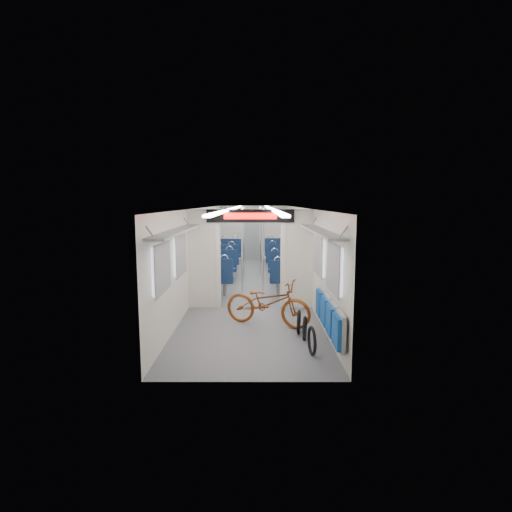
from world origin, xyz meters
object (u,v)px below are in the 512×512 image
at_px(bike_hoop_b, 305,330).
at_px(seat_bay_far_left, 227,254).
at_px(bike_hoop_c, 299,323).
at_px(flip_bench, 329,315).
at_px(stanchion_far_left, 243,242).
at_px(bicycle, 268,303).
at_px(stanchion_near_left, 242,254).
at_px(bike_hoop_a, 312,342).
at_px(seat_bay_near_left, 219,269).
at_px(seat_bay_far_right, 278,253).
at_px(stanchion_near_right, 263,254).
at_px(stanchion_far_right, 260,242).
at_px(seat_bay_near_right, 284,271).

bearing_deg(bike_hoop_b, seat_bay_far_left, 104.43).
bearing_deg(bike_hoop_b, bike_hoop_c, 100.18).
xyz_separation_m(flip_bench, stanchion_far_left, (-1.65, 6.50, 0.57)).
relative_size(bike_hoop_b, bike_hoop_c, 0.98).
height_order(bicycle, stanchion_near_left, stanchion_near_left).
height_order(flip_bench, stanchion_near_left, stanchion_near_left).
xyz_separation_m(bike_hoop_a, stanchion_far_left, (-1.33, 6.79, 0.93)).
height_order(bike_hoop_a, bike_hoop_c, bike_hoop_a).
height_order(seat_bay_near_left, stanchion_far_left, stanchion_far_left).
relative_size(flip_bench, seat_bay_far_left, 0.95).
height_order(seat_bay_far_right, stanchion_near_right, stanchion_near_right).
distance_m(bike_hoop_a, stanchion_near_right, 3.97).
distance_m(seat_bay_far_right, stanchion_near_left, 5.03).
bearing_deg(bicycle, seat_bay_far_left, 33.29).
bearing_deg(seat_bay_far_left, seat_bay_near_left, -90.00).
distance_m(seat_bay_far_left, stanchion_near_left, 4.52).
distance_m(bike_hoop_a, stanchion_far_right, 7.02).
height_order(bicycle, seat_bay_far_left, seat_bay_far_left).
bearing_deg(seat_bay_far_left, stanchion_near_right, -74.39).
bearing_deg(stanchion_near_right, bicycle, -88.35).
distance_m(seat_bay_near_right, stanchion_near_right, 1.49).
distance_m(bike_hoop_b, seat_bay_near_left, 4.77).
bearing_deg(stanchion_far_right, stanchion_far_left, -167.32).
relative_size(stanchion_near_right, stanchion_far_left, 1.00).
xyz_separation_m(seat_bay_far_right, stanchion_near_right, (-0.63, -4.86, 0.59)).
height_order(stanchion_near_left, stanchion_near_right, same).
relative_size(bike_hoop_b, seat_bay_far_left, 0.20).
xyz_separation_m(bike_hoop_a, seat_bay_near_right, (-0.10, 4.99, 0.31)).
height_order(bike_hoop_c, stanchion_near_left, stanchion_near_left).
bearing_deg(stanchion_near_right, seat_bay_far_left, 105.61).
bearing_deg(stanchion_far_left, stanchion_near_left, -88.65).
relative_size(bicycle, seat_bay_near_left, 0.84).
bearing_deg(flip_bench, stanchion_near_left, 114.18).
distance_m(bicycle, bike_hoop_a, 1.73).
relative_size(seat_bay_far_left, stanchion_near_right, 0.98).
bearing_deg(seat_bay_far_left, stanchion_far_right, -47.36).
height_order(bike_hoop_a, stanchion_near_left, stanchion_near_left).
bearing_deg(flip_bench, bicycle, 127.50).
bearing_deg(stanchion_near_left, seat_bay_far_right, 76.62).
bearing_deg(seat_bay_near_right, bicycle, -99.48).
distance_m(flip_bench, seat_bay_near_right, 4.72).
relative_size(seat_bay_far_left, stanchion_near_left, 0.98).
xyz_separation_m(seat_bay_far_right, stanchion_near_left, (-1.16, -4.86, 0.59)).
distance_m(stanchion_near_right, stanchion_far_right, 3.12).
bearing_deg(flip_bench, stanchion_far_left, 104.20).
bearing_deg(seat_bay_far_right, bike_hoop_b, -89.51).
relative_size(bicycle, flip_bench, 0.84).
distance_m(flip_bench, bike_hoop_a, 0.56).
xyz_separation_m(bike_hoop_a, bike_hoop_c, (-0.10, 1.05, -0.01)).
xyz_separation_m(flip_bench, stanchion_near_left, (-1.57, 3.51, 0.57)).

